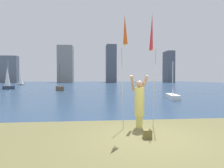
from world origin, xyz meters
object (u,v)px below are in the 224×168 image
at_px(kite_flag_right, 152,34).
at_px(sailboat_3, 8,79).
at_px(person, 139,102).
at_px(sailboat_6, 60,88).
at_px(sailboat_0, 21,81).
at_px(sailboat_2, 173,96).
at_px(kite_flag_left, 125,33).
at_px(bag, 147,134).

relative_size(kite_flag_right, sailboat_3, 0.88).
height_order(person, sailboat_6, sailboat_6).
xyz_separation_m(sailboat_3, sailboat_6, (9.86, -5.07, -1.48)).
bearing_deg(sailboat_3, sailboat_6, -27.23).
height_order(sailboat_0, sailboat_3, sailboat_3).
xyz_separation_m(kite_flag_right, sailboat_6, (-7.49, 23.55, -3.34)).
relative_size(sailboat_0, sailboat_6, 0.82).
bearing_deg(sailboat_3, sailboat_2, -40.43).
distance_m(kite_flag_left, sailboat_2, 12.67).
height_order(kite_flag_right, sailboat_6, kite_flag_right).
bearing_deg(sailboat_2, sailboat_6, 131.81).
bearing_deg(bag, sailboat_0, 112.80).
height_order(sailboat_0, sailboat_6, sailboat_6).
bearing_deg(person, sailboat_3, 100.34).
relative_size(bag, sailboat_6, 0.07).
relative_size(kite_flag_left, bag, 15.20).
xyz_separation_m(kite_flag_right, sailboat_3, (-17.35, 28.63, -1.86)).
height_order(kite_flag_right, sailboat_2, kite_flag_right).
bearing_deg(person, kite_flag_right, 19.00).
bearing_deg(kite_flag_right, sailboat_2, 62.55).
bearing_deg(bag, sailboat_2, 63.60).
xyz_separation_m(bag, sailboat_2, (5.69, 11.47, 0.12)).
bearing_deg(bag, sailboat_3, 118.63).
xyz_separation_m(sailboat_2, sailboat_6, (-12.48, 13.95, 0.12)).
distance_m(person, sailboat_2, 11.59).
distance_m(kite_flag_right, sailboat_3, 33.53).
xyz_separation_m(person, sailboat_2, (5.62, 10.11, -0.74)).
distance_m(kite_flag_right, sailboat_2, 11.36).
bearing_deg(sailboat_3, bag, -61.37).
relative_size(kite_flag_left, sailboat_0, 1.24).
bearing_deg(kite_flag_right, sailboat_0, 114.24).
height_order(kite_flag_left, sailboat_6, kite_flag_left).
height_order(person, kite_flag_right, kite_flag_right).
bearing_deg(kite_flag_left, kite_flag_right, 35.57).
xyz_separation_m(kite_flag_right, bag, (-0.71, -1.87, -3.58)).
bearing_deg(kite_flag_right, sailboat_6, 107.65).
xyz_separation_m(person, sailboat_3, (-16.71, 29.13, 0.85)).
distance_m(sailboat_2, sailboat_3, 29.39).
bearing_deg(kite_flag_left, sailboat_2, 59.22).
bearing_deg(sailboat_0, sailboat_6, -60.41).
xyz_separation_m(person, sailboat_6, (-6.86, 24.06, -0.62)).
height_order(person, bag, person).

